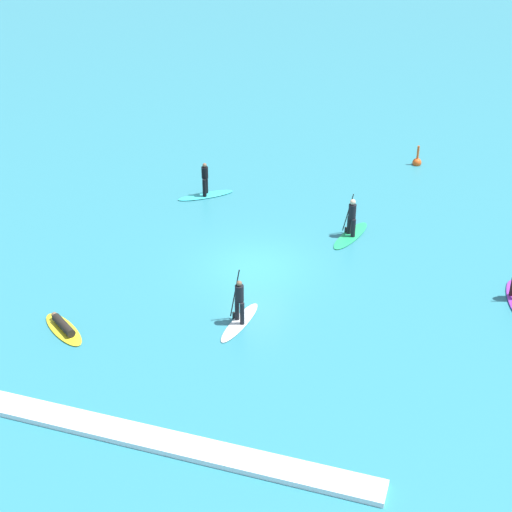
# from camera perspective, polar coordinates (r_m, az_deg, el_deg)

# --- Properties ---
(ground_plane) EXTENTS (120.00, 120.00, 0.00)m
(ground_plane) POSITION_cam_1_polar(r_m,az_deg,el_deg) (31.66, -0.00, -0.79)
(ground_plane) COLOR teal
(ground_plane) RESTS_ON ground
(surfer_on_green_board) EXTENTS (1.44, 3.04, 1.99)m
(surfer_on_green_board) POSITION_cam_1_polar(r_m,az_deg,el_deg) (34.02, 7.04, 2.15)
(surfer_on_green_board) COLOR #23B266
(surfer_on_green_board) RESTS_ON ground_plane
(surfer_on_teal_board) EXTENTS (2.59, 2.33, 1.73)m
(surfer_on_teal_board) POSITION_cam_1_polar(r_m,az_deg,el_deg) (37.62, -3.76, 5.03)
(surfer_on_teal_board) COLOR #33C6CC
(surfer_on_teal_board) RESTS_ON ground_plane
(surfer_on_yellow_board) EXTENTS (2.48, 2.07, 0.40)m
(surfer_on_yellow_board) POSITION_cam_1_polar(r_m,az_deg,el_deg) (28.62, -14.06, -5.12)
(surfer_on_yellow_board) COLOR yellow
(surfer_on_yellow_board) RESTS_ON ground_plane
(surfer_on_white_board) EXTENTS (0.94, 2.82, 2.18)m
(surfer_on_white_board) POSITION_cam_1_polar(r_m,az_deg,el_deg) (27.93, -1.23, -4.10)
(surfer_on_white_board) COLOR white
(surfer_on_white_board) RESTS_ON ground_plane
(marker_buoy) EXTENTS (0.48, 0.48, 1.18)m
(marker_buoy) POSITION_cam_1_polar(r_m,az_deg,el_deg) (42.12, 11.81, 6.83)
(marker_buoy) COLOR #E55119
(marker_buoy) RESTS_ON ground_plane
(wave_crest) EXTENTS (14.32, 0.90, 0.18)m
(wave_crest) POSITION_cam_1_polar(r_m,az_deg,el_deg) (23.62, -8.19, -13.13)
(wave_crest) COLOR white
(wave_crest) RESTS_ON ground_plane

